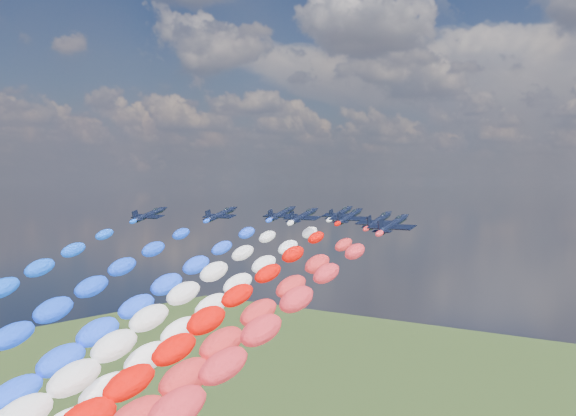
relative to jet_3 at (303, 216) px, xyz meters
The scene contains 12 objects.
jet_0 37.42m from the jet_3, 153.09° to the right, with size 9.05×12.14×2.67m, color black, non-canonical shape.
jet_1 21.54m from the jet_3, 165.95° to the right, with size 9.05×12.14×2.67m, color black, non-canonical shape.
jet_2 12.60m from the jet_3, 150.93° to the left, with size 9.05×12.14×2.67m, color black, non-canonical shape.
trail_2 60.06m from the jet_3, 101.57° to the right, with size 7.02×116.90×53.02m, color #1947FF, non-canonical shape.
jet_3 is the anchor object (origin of this frame).
trail_3 64.67m from the jet_3, 90.00° to the right, with size 7.02×116.90×53.02m, color white, non-canonical shape.
jet_4 15.92m from the jet_3, 90.06° to the left, with size 9.05×12.14×2.67m, color black, non-canonical shape.
trail_4 50.28m from the jet_3, 90.02° to the right, with size 7.02×116.90×53.02m, color white, non-canonical shape.
jet_5 10.73m from the jet_3, 23.73° to the left, with size 9.05×12.14×2.67m, color black, non-canonical shape.
trail_5 61.48m from the jet_3, 79.97° to the right, with size 7.02×116.90×53.02m, color #EB0903, non-canonical shape.
jet_6 24.84m from the jet_3, 16.35° to the right, with size 9.05×12.14×2.67m, color black, non-canonical shape.
jet_7 36.62m from the jet_3, 27.72° to the right, with size 9.05×12.14×2.67m, color black, non-canonical shape.
Camera 1 is at (95.10, -123.39, 114.73)m, focal length 44.28 mm.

